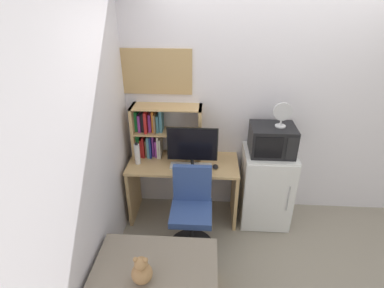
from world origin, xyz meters
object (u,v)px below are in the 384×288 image
desk_fan (282,113)px  desk_chair (192,214)px  teddy_bear (142,271)px  wall_corkboard (156,72)px  microwave (272,140)px  mini_fridge (266,187)px  monitor (192,146)px  water_bottle (137,154)px  computer_mouse (215,167)px  hutch_bookshelf (157,131)px  keyboard (191,166)px

desk_fan → desk_chair: size_ratio=0.29×
teddy_bear → wall_corkboard: wall_corkboard is taller
microwave → mini_fridge: bearing=-90.1°
monitor → water_bottle: (-0.61, 0.04, -0.14)m
monitor → computer_mouse: (0.25, 0.00, -0.24)m
monitor → computer_mouse: size_ratio=5.79×
computer_mouse → mini_fridge: (0.59, 0.09, -0.30)m
hutch_bookshelf → wall_corkboard: wall_corkboard is taller
hutch_bookshelf → microwave: size_ratio=1.68×
mini_fridge → wall_corkboard: size_ratio=1.17×
mini_fridge → microwave: bearing=89.9°
water_bottle → teddy_bear: (0.30, -1.29, -0.28)m
keyboard → desk_fan: (0.92, 0.08, 0.60)m
teddy_bear → wall_corkboard: (-0.11, 1.60, 1.11)m
hutch_bookshelf → water_bottle: (-0.19, -0.21, -0.18)m
desk_chair → wall_corkboard: wall_corkboard is taller
water_bottle → teddy_bear: water_bottle is taller
water_bottle → monitor: bearing=-3.9°
water_bottle → desk_chair: (0.62, -0.42, -0.45)m
computer_mouse → hutch_bookshelf: bearing=159.4°
desk_fan → wall_corkboard: 1.38m
keyboard → desk_fan: 1.10m
computer_mouse → desk_fan: desk_fan is taller
hutch_bookshelf → wall_corkboard: 0.65m
teddy_bear → wall_corkboard: bearing=93.8°
desk_fan → monitor: bearing=-174.6°
monitor → keyboard: size_ratio=1.19×
teddy_bear → hutch_bookshelf: bearing=94.3°
monitor → mini_fridge: size_ratio=0.59×
teddy_bear → desk_chair: bearing=69.7°
mini_fridge → microwave: 0.60m
keyboard → mini_fridge: size_ratio=0.50×
wall_corkboard → desk_fan: bearing=-11.6°
water_bottle → wall_corkboard: (0.20, 0.31, 0.83)m
desk_fan → water_bottle: bearing=-178.3°
mini_fridge → desk_chair: size_ratio=0.99×
mini_fridge → teddy_bear: bearing=-130.5°
microwave → wall_corkboard: 1.42m
desk_chair → wall_corkboard: bearing=120.0°
monitor → water_bottle: monitor is taller
computer_mouse → mini_fridge: bearing=8.5°
microwave → water_bottle: bearing=-178.0°
teddy_bear → wall_corkboard: size_ratio=0.32×
computer_mouse → desk_fan: 0.89m
monitor → microwave: (0.84, 0.09, 0.06)m
microwave → desk_chair: 1.15m
keyboard → desk_fan: bearing=5.1°
water_bottle → desk_chair: bearing=-34.2°
mini_fridge → desk_chair: desk_chair is taller
monitor → mini_fridge: bearing=6.0°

